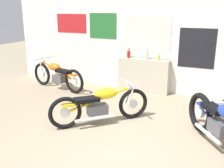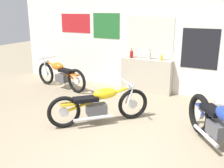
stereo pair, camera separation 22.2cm
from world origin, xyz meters
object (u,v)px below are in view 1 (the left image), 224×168
Objects in this scene: bottle_left_center at (147,55)px; motorcycle_blue at (222,125)px; motorcycle_orange at (57,75)px; bottle_leftmost at (129,54)px; bottle_center at (159,57)px; motorcycle_yellow at (101,104)px.

bottle_left_center is 0.15× the size of motorcycle_blue.
motorcycle_blue is at bearing -19.93° from motorcycle_orange.
bottle_leftmost reaches higher than motorcycle_orange.
bottle_leftmost is 1.41× the size of bottle_center.
motorcycle_orange is (-1.87, -0.81, -0.62)m from bottle_leftmost.
motorcycle_blue is at bearing -49.70° from bottle_left_center.
bottle_leftmost is 3.61m from motorcycle_blue.
bottle_center is at bearing 125.68° from motorcycle_blue.
bottle_left_center reaches higher than bottle_center.
bottle_left_center reaches higher than motorcycle_yellow.
motorcycle_orange is at bearing -163.26° from bottle_center.
bottle_left_center reaches higher than bottle_leftmost.
bottle_leftmost is 0.15× the size of motorcycle_blue.
bottle_left_center is 0.33m from bottle_center.
bottle_leftmost reaches higher than motorcycle_blue.
bottle_leftmost is 0.13× the size of motorcycle_orange.
bottle_left_center is at bearing 85.59° from motorcycle_yellow.
motorcycle_yellow is 2.26m from motorcycle_blue.
motorcycle_blue reaches higher than motorcycle_orange.
bottle_leftmost is 0.99× the size of bottle_left_center.
bottle_left_center is (0.53, 0.02, 0.00)m from bottle_leftmost.
bottle_left_center is 3.26m from motorcycle_blue.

